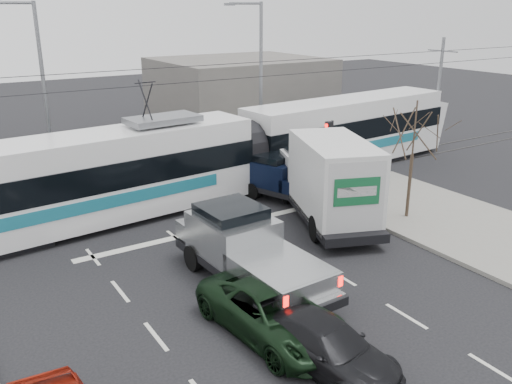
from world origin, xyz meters
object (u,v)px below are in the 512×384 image
street_lamp_far (40,84)px  street_lamp_near (258,74)px  silver_pickup (245,248)px  dark_car (328,346)px  tram (243,150)px  box_truck (328,181)px  traffic_signal (329,142)px  bare_tree (414,133)px  green_car (273,312)px  navy_pickup (285,179)px

street_lamp_far → street_lamp_near: bearing=-9.9°
silver_pickup → dark_car: silver_pickup is taller
tram → box_truck: 5.64m
traffic_signal → street_lamp_near: (0.84, 7.50, 2.37)m
traffic_signal → dark_car: traffic_signal is taller
bare_tree → green_car: 11.04m
box_truck → navy_pickup: size_ratio=1.44×
street_lamp_far → dark_car: 20.24m
tram → box_truck: (0.81, -5.58, -0.22)m
street_lamp_near → green_car: (-9.48, -15.61, -4.42)m
tram → navy_pickup: 2.77m
street_lamp_near → tram: 6.32m
street_lamp_far → silver_pickup: street_lamp_far is taller
street_lamp_far → navy_pickup: street_lamp_far is taller
bare_tree → tram: bearing=117.8°
street_lamp_near → dark_car: (-9.14, -17.59, -4.50)m
traffic_signal → navy_pickup: (-1.93, 0.81, -1.69)m
street_lamp_far → tram: street_lamp_far is taller
bare_tree → green_car: bearing=-157.2°
traffic_signal → box_truck: 3.13m
traffic_signal → green_car: traffic_signal is taller
tram → dark_car: (-5.58, -13.37, -1.42)m
bare_tree → navy_pickup: bare_tree is taller
street_lamp_far → box_truck: bearing=-53.4°
box_truck → traffic_signal: bearing=71.2°
traffic_signal → bare_tree: bearing=-74.2°
box_truck → street_lamp_far: bearing=147.5°
green_car → dark_car: bearing=-85.1°
navy_pickup → green_car: (-6.71, -8.92, -0.36)m
silver_pickup → box_truck: 6.39m
bare_tree → silver_pickup: bearing=-173.3°
green_car → silver_pickup: bearing=67.3°
box_truck → navy_pickup: (-0.03, 3.11, -0.76)m
dark_car → street_lamp_near: bearing=54.9°
street_lamp_near → green_car: street_lamp_near is taller
tram → silver_pickup: bearing=-125.7°
silver_pickup → navy_pickup: bearing=43.1°
box_truck → green_car: size_ratio=1.55×
bare_tree → box_truck: bare_tree is taller
traffic_signal → green_car: bearing=-136.8°
bare_tree → street_lamp_far: bearing=131.1°
traffic_signal → silver_pickup: bearing=-146.7°
tram → green_car: size_ratio=5.65×
bare_tree → box_truck: 4.00m
tram → street_lamp_near: bearing=45.0°
silver_pickup → green_car: size_ratio=1.35×
bare_tree → traffic_signal: bearing=105.8°
bare_tree → navy_pickup: size_ratio=0.93×
street_lamp_far → navy_pickup: 12.97m
navy_pickup → dark_car: size_ratio=1.28×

